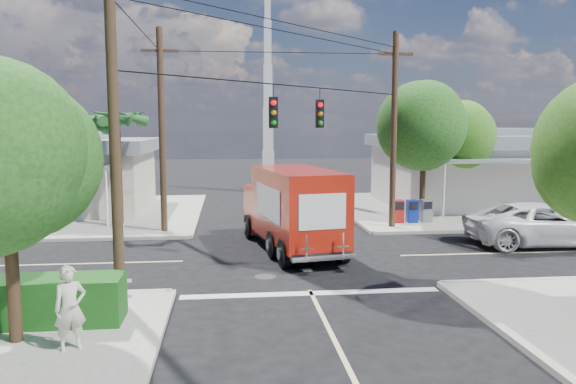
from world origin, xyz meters
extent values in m
plane|color=black|center=(0.00, 0.00, 0.00)|extent=(120.00, 120.00, 0.00)
cube|color=gray|center=(11.00, 11.00, 0.07)|extent=(14.00, 14.00, 0.14)
cube|color=#ADA89A|center=(4.00, 11.00, 0.07)|extent=(0.25, 14.00, 0.14)
cube|color=#ADA89A|center=(11.00, 4.00, 0.07)|extent=(14.00, 0.25, 0.14)
cube|color=gray|center=(-11.00, 11.00, 0.07)|extent=(14.00, 14.00, 0.14)
cube|color=#ADA89A|center=(-4.00, 11.00, 0.07)|extent=(0.25, 14.00, 0.14)
cube|color=#ADA89A|center=(-11.00, 4.00, 0.07)|extent=(14.00, 0.25, 0.14)
cube|color=beige|center=(0.00, 10.00, 0.01)|extent=(0.12, 12.00, 0.01)
cube|color=beige|center=(0.00, -10.00, 0.01)|extent=(0.12, 12.00, 0.01)
cube|color=beige|center=(10.00, 0.00, 0.01)|extent=(12.00, 0.12, 0.01)
cube|color=beige|center=(-10.00, 0.00, 0.01)|extent=(12.00, 0.12, 0.01)
cube|color=silver|center=(0.00, -4.30, 0.01)|extent=(7.50, 0.40, 0.01)
cube|color=silver|center=(12.50, 12.00, 1.84)|extent=(11.00, 8.00, 3.40)
cube|color=gray|center=(12.50, 12.00, 3.89)|extent=(11.80, 8.80, 0.70)
cube|color=gray|center=(12.50, 12.00, 4.39)|extent=(6.05, 4.40, 0.50)
cube|color=gray|center=(12.50, 7.10, 3.04)|extent=(9.90, 1.80, 0.15)
cylinder|color=silver|center=(8.10, 6.30, 1.59)|extent=(0.12, 0.12, 2.90)
cube|color=beige|center=(-12.00, 12.50, 1.74)|extent=(10.00, 8.00, 3.20)
cube|color=gray|center=(-12.00, 12.50, 3.69)|extent=(10.80, 8.80, 0.70)
cube|color=gray|center=(-12.00, 12.50, 4.19)|extent=(5.50, 4.40, 0.50)
cube|color=gray|center=(-12.00, 7.60, 2.84)|extent=(9.00, 1.80, 0.15)
cylinder|color=silver|center=(-8.00, 6.80, 1.49)|extent=(0.12, 0.12, 2.70)
cube|color=silver|center=(0.50, 20.00, 1.50)|extent=(0.80, 0.80, 3.00)
cube|color=silver|center=(0.50, 20.00, 4.50)|extent=(0.70, 0.70, 3.00)
cube|color=silver|center=(0.50, 20.00, 7.50)|extent=(0.60, 0.60, 3.00)
cube|color=silver|center=(0.50, 20.00, 10.50)|extent=(0.50, 0.50, 3.00)
cylinder|color=#422D1C|center=(-7.00, -7.50, 2.00)|extent=(0.28, 0.28, 3.71)
sphere|color=#144412|center=(-7.00, -7.50, 4.32)|extent=(3.71, 3.71, 3.71)
sphere|color=#144412|center=(-6.65, -7.80, 4.20)|extent=(3.25, 3.25, 3.25)
cylinder|color=#422D1C|center=(7.20, 6.80, 2.19)|extent=(0.28, 0.28, 4.10)
sphere|color=#144412|center=(7.20, 6.80, 4.75)|extent=(4.10, 4.10, 4.10)
sphere|color=#144412|center=(6.80, 7.00, 5.00)|extent=(3.33, 3.33, 3.33)
sphere|color=#144412|center=(7.55, 6.50, 4.62)|extent=(3.58, 3.58, 3.58)
cylinder|color=#422D1C|center=(9.80, 9.00, 1.93)|extent=(0.28, 0.28, 3.58)
sphere|color=#2B5F12|center=(9.80, 9.00, 4.17)|extent=(3.58, 3.58, 3.58)
sphere|color=#2B5F12|center=(9.40, 9.20, 4.40)|extent=(2.91, 2.91, 2.91)
sphere|color=#2B5F12|center=(10.15, 8.70, 4.06)|extent=(3.14, 3.14, 3.14)
cylinder|color=#422D1C|center=(-7.50, 7.50, 2.64)|extent=(0.24, 0.24, 5.00)
cone|color=#245B26|center=(-6.60, 7.50, 5.24)|extent=(0.50, 2.06, 0.98)
cone|color=#245B26|center=(-6.94, 8.20, 5.24)|extent=(1.92, 1.68, 0.98)
cone|color=#245B26|center=(-7.70, 8.38, 5.24)|extent=(2.12, 0.95, 0.98)
cone|color=#245B26|center=(-8.31, 7.89, 5.24)|extent=(1.34, 2.07, 0.98)
cone|color=#245B26|center=(-8.31, 7.11, 5.24)|extent=(1.34, 2.07, 0.98)
cone|color=#245B26|center=(-7.70, 6.62, 5.24)|extent=(2.12, 0.95, 0.98)
cone|color=#245B26|center=(-6.94, 6.80, 5.24)|extent=(1.92, 1.68, 0.98)
cylinder|color=#422D1C|center=(-9.50, 9.00, 2.44)|extent=(0.24, 0.24, 4.60)
cone|color=#245B26|center=(-8.60, 9.00, 4.84)|extent=(0.50, 2.06, 0.98)
cone|color=#245B26|center=(-8.94, 9.70, 4.84)|extent=(1.92, 1.68, 0.98)
cone|color=#245B26|center=(-9.70, 9.88, 4.84)|extent=(2.12, 0.95, 0.98)
cone|color=#245B26|center=(-10.31, 9.39, 4.84)|extent=(1.34, 2.07, 0.98)
cone|color=#245B26|center=(-10.31, 8.61, 4.84)|extent=(1.34, 2.07, 0.98)
cone|color=#245B26|center=(-9.70, 8.12, 4.84)|extent=(2.12, 0.95, 0.98)
cone|color=#245B26|center=(-8.94, 8.30, 4.84)|extent=(1.92, 1.68, 0.98)
cylinder|color=#473321|center=(-5.20, -5.20, 4.50)|extent=(0.28, 0.28, 9.00)
cylinder|color=#473321|center=(5.20, 5.20, 4.50)|extent=(0.28, 0.28, 9.00)
cube|color=#473321|center=(5.20, 5.20, 8.00)|extent=(1.60, 0.12, 0.12)
cylinder|color=#473321|center=(-5.20, 5.20, 4.50)|extent=(0.28, 0.28, 9.00)
cube|color=#473321|center=(-5.20, 5.20, 8.00)|extent=(1.60, 0.12, 0.12)
cylinder|color=black|center=(0.00, 0.00, 6.20)|extent=(10.43, 10.43, 0.04)
cube|color=black|center=(-0.80, -0.80, 5.25)|extent=(0.30, 0.24, 1.05)
sphere|color=red|center=(-0.80, -0.94, 5.58)|extent=(0.20, 0.20, 0.20)
cube|color=black|center=(1.10, 1.10, 5.25)|extent=(0.30, 0.24, 1.05)
sphere|color=red|center=(1.10, 0.96, 5.58)|extent=(0.20, 0.20, 0.20)
cube|color=silver|center=(-7.80, -5.60, 0.49)|extent=(5.94, 0.05, 0.08)
cube|color=silver|center=(-7.80, -5.60, 0.89)|extent=(5.94, 0.05, 0.08)
cube|color=silver|center=(-5.00, -5.60, 0.64)|extent=(0.09, 0.06, 1.00)
cube|color=#A31714|center=(5.80, 6.20, 0.69)|extent=(0.50, 0.50, 1.10)
cube|color=navy|center=(6.50, 6.20, 0.69)|extent=(0.50, 0.50, 1.10)
cube|color=slate|center=(7.20, 6.20, 0.69)|extent=(0.50, 0.50, 1.10)
cube|color=black|center=(0.06, 1.49, 0.50)|extent=(3.40, 7.39, 0.23)
cube|color=#AD1A0D|center=(-0.46, 4.23, 1.23)|extent=(2.44, 1.94, 2.01)
cube|color=black|center=(-0.58, 4.86, 1.60)|extent=(1.93, 0.58, 0.87)
cube|color=silver|center=(-0.61, 5.03, 0.59)|extent=(2.08, 0.50, 0.32)
cube|color=#AD1A0D|center=(0.22, 0.69, 1.87)|extent=(3.23, 5.63, 2.65)
cube|color=white|center=(1.36, 0.90, 2.01)|extent=(0.63, 3.23, 1.19)
cube|color=white|center=(-0.92, 0.47, 2.01)|extent=(0.63, 3.23, 1.19)
cube|color=white|center=(0.72, -1.93, 2.01)|extent=(1.62, 0.33, 1.19)
cube|color=silver|center=(0.74, -2.05, 0.50)|extent=(2.19, 0.64, 0.16)
cube|color=silver|center=(0.14, -2.29, 0.87)|extent=(0.41, 0.13, 0.91)
cube|color=silver|center=(1.39, -2.05, 0.87)|extent=(0.41, 0.13, 0.91)
cylinder|color=black|center=(-1.46, 3.90, 0.50)|extent=(0.48, 1.04, 1.00)
cylinder|color=black|center=(0.60, 4.29, 0.50)|extent=(0.48, 1.04, 1.00)
cylinder|color=black|center=(-0.47, -1.30, 0.50)|extent=(0.48, 1.04, 1.00)
cylinder|color=black|center=(1.59, -0.91, 0.50)|extent=(0.48, 1.04, 1.00)
imported|color=silver|center=(10.32, 1.17, 0.85)|extent=(6.27, 3.11, 1.71)
imported|color=beige|center=(-5.66, -8.12, 1.04)|extent=(0.78, 0.69, 1.80)
camera|label=1|loc=(-2.34, -19.86, 4.84)|focal=35.00mm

